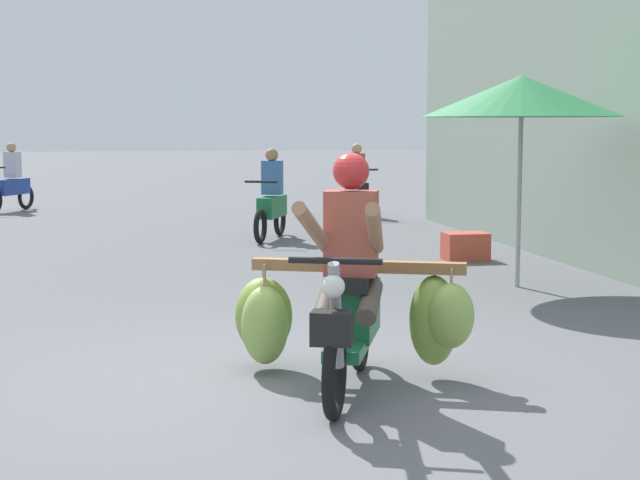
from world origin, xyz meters
TOP-DOWN VIEW (x-y plane):
  - ground_plane at (0.00, 0.00)m, footprint 120.00×120.00m
  - motorbike_main_loaded at (0.53, -0.09)m, footprint 1.66×1.87m
  - motorbike_distant_ahead_left at (3.39, 11.87)m, footprint 0.50×1.62m
  - motorbike_distant_ahead_right at (-3.30, 14.17)m, footprint 0.88×1.47m
  - motorbike_distant_far_ahead at (1.22, 8.34)m, footprint 0.80×1.52m
  - shopfront_building at (6.01, 6.34)m, footprint 3.02×9.77m
  - market_umbrella_near_shop at (3.23, 3.41)m, footprint 2.15×2.15m
  - produce_crate at (3.37, 5.54)m, footprint 0.56×0.40m

SIDE VIEW (x-z plane):
  - ground_plane at x=0.00m, z-range 0.00..0.00m
  - produce_crate at x=3.37m, z-range 0.00..0.36m
  - motorbike_main_loaded at x=0.53m, z-range -0.26..1.32m
  - motorbike_distant_ahead_left at x=3.39m, z-range -0.13..1.27m
  - motorbike_distant_ahead_right at x=-3.30m, z-range -0.13..1.27m
  - motorbike_distant_far_ahead at x=1.22m, z-range -0.13..1.27m
  - market_umbrella_near_shop at x=3.23m, z-range 0.92..3.20m
  - shopfront_building at x=6.01m, z-range 0.00..4.13m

